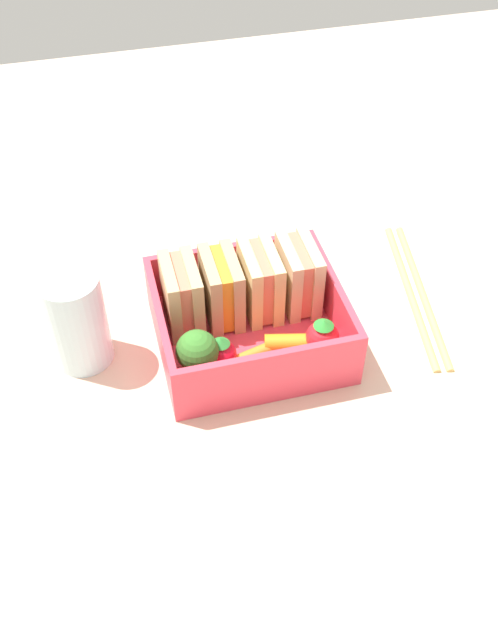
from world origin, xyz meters
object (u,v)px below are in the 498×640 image
(carrot_stick_left, at_px, (286,343))
(carrot_stick_far_left, at_px, (255,353))
(sandwich_center, at_px, (260,282))
(drinking_glass, at_px, (76,320))
(sandwich_left, at_px, (182,296))
(strawberry_left, at_px, (323,337))
(broccoli_floret, at_px, (197,352))
(sandwich_center_left, at_px, (222,289))
(sandwich_center_right, at_px, (298,275))
(strawberry_far_left, at_px, (221,353))
(chopstick_pair, at_px, (417,291))

(carrot_stick_left, bearing_deg, carrot_stick_far_left, -174.20)
(sandwich_center, bearing_deg, drinking_glass, -176.94)
(sandwich_left, relative_size, carrot_stick_left, 1.70)
(sandwich_center, distance_m, strawberry_left, 0.07)
(broccoli_floret, bearing_deg, sandwich_center_left, 61.28)
(sandwich_center_right, bearing_deg, broccoli_floret, -148.81)
(strawberry_far_left, height_order, carrot_stick_left, strawberry_far_left)
(sandwich_left, height_order, sandwich_center, same)
(sandwich_center_right, relative_size, broccoli_floret, 1.38)
(sandwich_center, bearing_deg, sandwich_center_right, 0.00)
(sandwich_center, height_order, sandwich_center_right, same)
(carrot_stick_far_left, xyz_separation_m, chopstick_pair, (0.17, 0.05, -0.01))
(sandwich_center_left, relative_size, carrot_stick_far_left, 1.25)
(sandwich_left, bearing_deg, chopstick_pair, -2.01)
(sandwich_left, bearing_deg, drinking_glass, -174.59)
(broccoli_floret, relative_size, strawberry_left, 1.30)
(chopstick_pair, bearing_deg, carrot_stick_far_left, -163.74)
(broccoli_floret, height_order, carrot_stick_far_left, broccoli_floret)
(broccoli_floret, height_order, carrot_stick_left, broccoli_floret)
(strawberry_far_left, height_order, drinking_glass, drinking_glass)
(sandwich_center_right, height_order, carrot_stick_far_left, sandwich_center_right)
(broccoli_floret, bearing_deg, sandwich_left, 90.24)
(carrot_stick_far_left, height_order, strawberry_left, strawberry_left)
(sandwich_center_left, bearing_deg, carrot_stick_far_left, -75.59)
(broccoli_floret, distance_m, carrot_stick_far_left, 0.05)
(sandwich_center, relative_size, carrot_stick_far_left, 1.25)
(strawberry_far_left, relative_size, chopstick_pair, 0.16)
(carrot_stick_far_left, relative_size, strawberry_left, 1.43)
(carrot_stick_far_left, xyz_separation_m, carrot_stick_left, (0.03, 0.00, 0.00))
(sandwich_center_right, distance_m, chopstick_pair, 0.12)
(sandwich_center_right, xyz_separation_m, chopstick_pair, (0.12, -0.01, -0.04))
(carrot_stick_left, relative_size, strawberry_left, 1.05)
(carrot_stick_far_left, height_order, carrot_stick_left, carrot_stick_left)
(sandwich_center, relative_size, chopstick_pair, 0.32)
(broccoli_floret, distance_m, chopstick_pair, 0.23)
(sandwich_center_right, bearing_deg, sandwich_left, 180.00)
(sandwich_center_left, relative_size, chopstick_pair, 0.32)
(broccoli_floret, relative_size, carrot_stick_far_left, 0.91)
(sandwich_left, distance_m, strawberry_left, 0.12)
(strawberry_left, distance_m, chopstick_pair, 0.13)
(strawberry_far_left, relative_size, strawberry_left, 0.92)
(strawberry_left, bearing_deg, carrot_stick_left, 165.53)
(sandwich_center, xyz_separation_m, drinking_glass, (-0.16, -0.01, 0.00))
(sandwich_left, bearing_deg, sandwich_center_left, 0.00)
(carrot_stick_left, height_order, chopstick_pair, carrot_stick_left)
(carrot_stick_far_left, xyz_separation_m, drinking_glass, (-0.14, 0.05, 0.03))
(carrot_stick_left, xyz_separation_m, chopstick_pair, (0.14, 0.05, -0.02))
(strawberry_far_left, relative_size, carrot_stick_left, 0.87)
(broccoli_floret, distance_m, carrot_stick_left, 0.08)
(carrot_stick_left, height_order, strawberry_left, strawberry_left)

